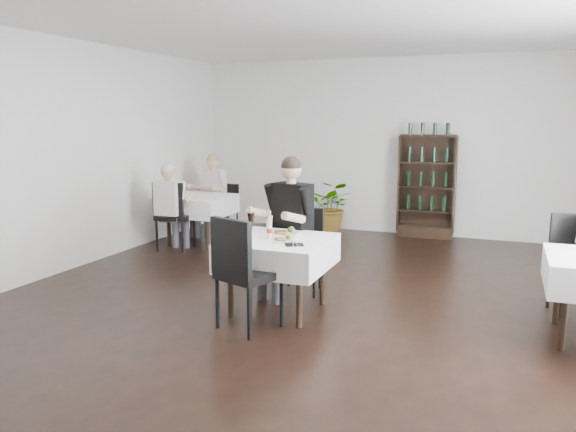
# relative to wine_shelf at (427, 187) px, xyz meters

# --- Properties ---
(room_shell) EXTENTS (9.00, 9.00, 9.00)m
(room_shell) POSITION_rel_wine_shelf_xyz_m (-0.60, -4.31, 0.65)
(room_shell) COLOR black
(room_shell) RESTS_ON ground
(wine_shelf) EXTENTS (0.90, 0.28, 1.75)m
(wine_shelf) POSITION_rel_wine_shelf_xyz_m (0.00, 0.00, 0.00)
(wine_shelf) COLOR black
(wine_shelf) RESTS_ON ground
(main_table) EXTENTS (1.03, 1.03, 0.77)m
(main_table) POSITION_rel_wine_shelf_xyz_m (-0.90, -4.31, -0.23)
(main_table) COLOR black
(main_table) RESTS_ON ground
(left_table) EXTENTS (0.98, 0.98, 0.77)m
(left_table) POSITION_rel_wine_shelf_xyz_m (-3.30, -1.81, -0.23)
(left_table) COLOR black
(left_table) RESTS_ON ground
(potted_tree) EXTENTS (0.82, 0.71, 0.91)m
(potted_tree) POSITION_rel_wine_shelf_xyz_m (-1.62, -0.11, -0.39)
(potted_tree) COLOR #2F5F20
(potted_tree) RESTS_ON ground
(main_chair_far) EXTENTS (0.49, 0.50, 0.96)m
(main_chair_far) POSITION_rel_wine_shelf_xyz_m (-0.92, -3.54, -0.30)
(main_chair_far) COLOR black
(main_chair_far) RESTS_ON ground
(main_chair_near) EXTENTS (0.64, 0.64, 1.09)m
(main_chair_near) POSITION_rel_wine_shelf_xyz_m (-1.01, -4.93, -0.23)
(main_chair_near) COLOR black
(main_chair_near) RESTS_ON ground
(left_chair_far) EXTENTS (0.46, 0.46, 0.88)m
(left_chair_far) POSITION_rel_wine_shelf_xyz_m (-3.21, -1.07, -0.34)
(left_chair_far) COLOR black
(left_chair_far) RESTS_ON ground
(left_chair_near) EXTENTS (0.53, 0.54, 1.05)m
(left_chair_near) POSITION_rel_wine_shelf_xyz_m (-3.41, -2.39, -0.25)
(left_chair_near) COLOR black
(left_chair_near) RESTS_ON ground
(right_chair_far) EXTENTS (0.55, 0.55, 1.01)m
(right_chair_far) POSITION_rel_wine_shelf_xyz_m (1.94, -3.25, -0.27)
(right_chair_far) COLOR black
(right_chair_far) RESTS_ON ground
(diner_main) EXTENTS (0.66, 0.71, 1.57)m
(diner_main) POSITION_rel_wine_shelf_xyz_m (-1.02, -3.77, 0.06)
(diner_main) COLOR #3F3F46
(diner_main) RESTS_ON ground
(diner_left_far) EXTENTS (0.55, 0.57, 1.39)m
(diner_left_far) POSITION_rel_wine_shelf_xyz_m (-3.42, -1.17, -0.04)
(diner_left_far) COLOR #3F3F46
(diner_left_far) RESTS_ON ground
(diner_left_near) EXTENTS (0.51, 0.51, 1.33)m
(diner_left_near) POSITION_rel_wine_shelf_xyz_m (-3.40, -2.43, -0.07)
(diner_left_near) COLOR #3F3F46
(diner_left_near) RESTS_ON ground
(plate_far) EXTENTS (0.32, 0.32, 0.09)m
(plate_far) POSITION_rel_wine_shelf_xyz_m (-0.91, -4.12, -0.06)
(plate_far) COLOR white
(plate_far) RESTS_ON main_table
(plate_near) EXTENTS (0.28, 0.28, 0.07)m
(plate_near) POSITION_rel_wine_shelf_xyz_m (-0.81, -4.42, -0.06)
(plate_near) COLOR white
(plate_near) RESTS_ON main_table
(pilsner_dark) EXTENTS (0.08, 0.08, 0.33)m
(pilsner_dark) POSITION_rel_wine_shelf_xyz_m (-1.17, -4.39, 0.06)
(pilsner_dark) COLOR black
(pilsner_dark) RESTS_ON main_table
(pilsner_lager) EXTENTS (0.06, 0.06, 0.26)m
(pilsner_lager) POSITION_rel_wine_shelf_xyz_m (-1.04, -4.19, 0.03)
(pilsner_lager) COLOR gold
(pilsner_lager) RESTS_ON main_table
(coke_bottle) EXTENTS (0.06, 0.06, 0.23)m
(coke_bottle) POSITION_rel_wine_shelf_xyz_m (-0.99, -4.33, 0.02)
(coke_bottle) COLOR silver
(coke_bottle) RESTS_ON main_table
(napkin_cutlery) EXTENTS (0.22, 0.21, 0.02)m
(napkin_cutlery) POSITION_rel_wine_shelf_xyz_m (-0.64, -4.53, -0.07)
(napkin_cutlery) COLOR black
(napkin_cutlery) RESTS_ON main_table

